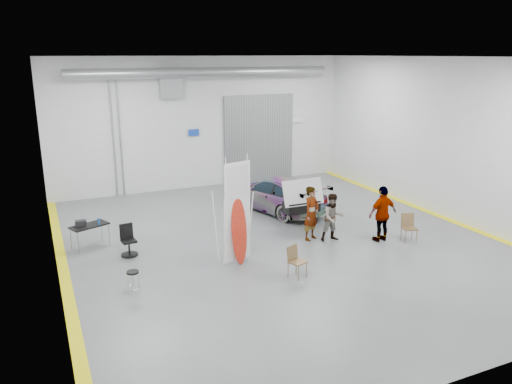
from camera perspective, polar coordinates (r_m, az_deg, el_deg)
name	(u,v)px	position (r m, az deg, el deg)	size (l,w,h in m)	color
ground	(281,241)	(16.88, 2.88, -5.66)	(16.00, 16.00, 0.00)	#585B5F
room_shell	(260,112)	(17.95, 0.49, 9.09)	(14.02, 16.18, 6.01)	silver
sedan_car	(276,194)	(19.99, 2.26, -0.21)	(1.89, 4.64, 1.35)	silver
person_a	(311,213)	(16.85, 6.35, -2.43)	(0.67, 0.44, 1.85)	#87664A
person_b	(333,217)	(16.88, 8.79, -2.88)	(0.80, 0.61, 1.63)	slate
person_c	(383,214)	(17.13, 14.26, -2.42)	(1.10, 0.45, 1.91)	brown
surfboard_display	(236,222)	(14.68, -2.27, -3.40)	(0.91, 0.41, 3.30)	white
folding_chair_near	(297,268)	(14.25, 4.72, -8.61)	(0.56, 0.59, 0.90)	brown
folding_chair_far	(409,233)	(17.50, 17.04, -4.54)	(0.56, 0.59, 0.94)	brown
shop_stool	(133,283)	(13.58, -13.83, -10.07)	(0.34, 0.34, 0.66)	black
work_table	(87,225)	(17.04, -18.75, -3.62)	(1.32, 1.00, 0.97)	gray
office_chair	(128,242)	(16.12, -14.37, -5.55)	(0.52, 0.52, 0.98)	black
trunk_lid	(301,190)	(18.04, 5.21, 0.28)	(1.57, 0.95, 0.04)	silver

